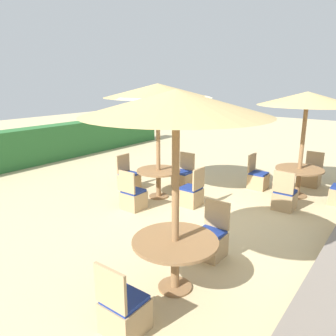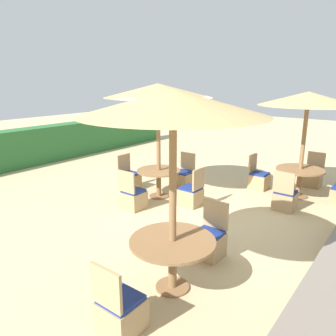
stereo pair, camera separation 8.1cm
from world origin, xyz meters
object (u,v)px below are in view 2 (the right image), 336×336
patio_chair_front_right_north (258,179)px  patio_chair_center_east (184,178)px  patio_chair_front_left_east (209,242)px  patio_chair_center_north (129,180)px  parasol_center (158,91)px  patio_chair_center_south (191,195)px  round_table_front_right (300,174)px  patio_chair_front_right_east (312,177)px  patio_chair_front_right_west (285,199)px  parasol_front_left (173,104)px  round_table_center (159,176)px  patio_chair_front_left_west (120,312)px  round_table_front_left (173,249)px  parasol_front_right (308,99)px

patio_chair_front_right_north → patio_chair_center_east: same height
patio_chair_front_left_east → patio_chair_center_north: size_ratio=1.00×
parasol_center → patio_chair_center_south: bearing=-89.7°
round_table_front_right → patio_chair_front_right_east: patio_chair_front_right_east is taller
patio_chair_front_right_north → patio_chair_center_south: size_ratio=1.00×
patio_chair_front_right_north → patio_chair_center_east: (-1.11, 1.68, 0.00)m
patio_chair_center_north → patio_chair_center_east: same height
patio_chair_front_right_west → parasol_front_left: parasol_front_left is taller
patio_chair_front_right_north → patio_chair_center_north: same height
patio_chair_center_east → patio_chair_center_north: bearing=44.0°
patio_chair_front_right_east → parasol_front_left: parasol_front_left is taller
patio_chair_center_south → patio_chair_front_right_west: bearing=-59.6°
round_table_front_right → round_table_center: 3.51m
patio_chair_front_right_east → patio_chair_front_right_north: 1.57m
patio_chair_front_left_west → round_table_front_left: bearing=90.8°
parasol_front_right → patio_chair_front_right_north: parasol_front_right is taller
patio_chair_front_right_north → patio_chair_front_right_west: bearing=45.1°
patio_chair_front_right_west → parasol_center: parasol_center is taller
patio_chair_center_east → patio_chair_center_south: bearing=132.2°
patio_chair_front_right_east → parasol_center: bearing=49.0°
round_table_front_right → patio_chair_front_left_east: (-3.87, 0.31, -0.33)m
patio_chair_front_left_west → patio_chair_center_east: same height
patio_chair_front_right_west → parasol_front_right: bearing=90.8°
round_table_front_left → patio_chair_center_south: size_ratio=1.28×
patio_chair_front_right_north → patio_chair_center_north: (-2.14, 2.75, 0.00)m
patio_chair_front_right_north → parasol_front_left: 5.49m
patio_chair_front_left_west → patio_chair_center_south: same height
patio_chair_front_left_east → patio_chair_center_east: bearing=-48.5°
patio_chair_front_left_east → patio_chair_center_south: bearing=-49.0°
parasol_front_left → patio_chair_front_left_east: bearing=2.1°
parasol_front_left → patio_chair_front_right_east: bearing=-3.0°
patio_chair_front_right_north → round_table_center: size_ratio=0.86×
patio_chair_center_north → patio_chair_front_right_west: bearing=105.8°
patio_chair_center_east → patio_chair_front_right_east: bearing=-141.3°
parasol_front_right → patio_chair_center_south: 3.54m
parasol_front_left → patio_chair_front_left_east: 2.55m
round_table_front_left → patio_chair_center_east: bearing=32.9°
patio_chair_front_right_north → patio_chair_center_east: size_ratio=1.00×
parasol_front_right → round_table_front_right: parasol_front_right is taller
patio_chair_front_right_east → round_table_center: 4.32m
patio_chair_front_right_west → round_table_center: patio_chair_front_right_west is taller
parasol_center → round_table_center: (-0.00, 0.00, -2.05)m
patio_chair_front_right_west → round_table_front_left: bearing=-94.2°
patio_chair_front_right_north → round_table_front_left: 4.99m
parasol_front_right → patio_chair_center_south: (-2.14, 1.81, -2.15)m
parasol_front_right → patio_chair_front_right_east: size_ratio=2.79×
patio_chair_front_left_west → round_table_center: 4.58m
patio_chair_front_right_west → patio_chair_front_right_east: bearing=89.1°
patio_chair_center_east → patio_chair_front_right_north: bearing=-146.6°
round_table_front_left → patio_chair_center_south: patio_chair_center_south is taller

